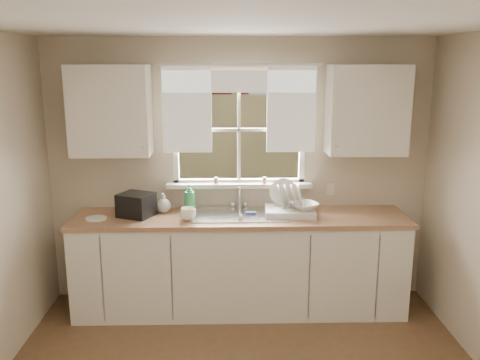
{
  "coord_description": "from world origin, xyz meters",
  "views": [
    {
      "loc": [
        -0.11,
        -2.74,
        2.26
      ],
      "look_at": [
        0.0,
        1.65,
        1.25
      ],
      "focal_mm": 38.0,
      "sensor_mm": 36.0,
      "label": 1
    }
  ],
  "objects_px": {
    "dish_rack": "(290,207)",
    "cup": "(188,214)",
    "black_appliance": "(136,205)",
    "soap_bottle_a": "(190,198)"
  },
  "relations": [
    {
      "from": "soap_bottle_a",
      "to": "black_appliance",
      "type": "bearing_deg",
      "value": -174.72
    },
    {
      "from": "cup",
      "to": "black_appliance",
      "type": "relative_size",
      "value": 0.49
    },
    {
      "from": "soap_bottle_a",
      "to": "cup",
      "type": "distance_m",
      "value": 0.24
    },
    {
      "from": "dish_rack",
      "to": "cup",
      "type": "xyz_separation_m",
      "value": [
        -0.92,
        -0.16,
        -0.02
      ]
    },
    {
      "from": "soap_bottle_a",
      "to": "cup",
      "type": "height_order",
      "value": "soap_bottle_a"
    },
    {
      "from": "dish_rack",
      "to": "cup",
      "type": "bearing_deg",
      "value": -169.97
    },
    {
      "from": "dish_rack",
      "to": "black_appliance",
      "type": "bearing_deg",
      "value": -178.9
    },
    {
      "from": "dish_rack",
      "to": "soap_bottle_a",
      "type": "relative_size",
      "value": 1.67
    },
    {
      "from": "soap_bottle_a",
      "to": "black_appliance",
      "type": "height_order",
      "value": "soap_bottle_a"
    },
    {
      "from": "dish_rack",
      "to": "cup",
      "type": "height_order",
      "value": "dish_rack"
    }
  ]
}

